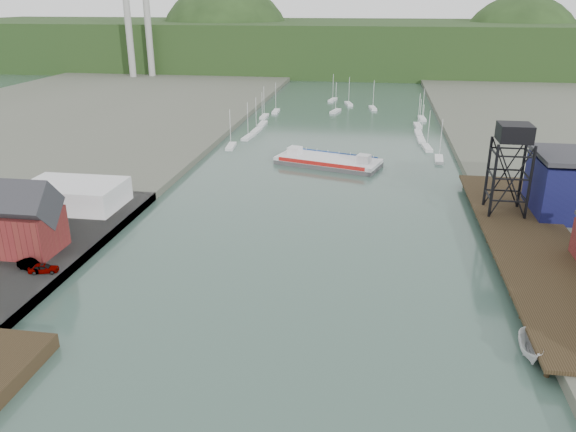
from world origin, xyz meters
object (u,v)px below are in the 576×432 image
(harbor_building, at_px, (17,224))
(chain_ferry, at_px, (328,161))
(motorboat, at_px, (530,348))
(car_west_a, at_px, (44,268))
(lift_tower, at_px, (514,138))

(harbor_building, height_order, chain_ferry, harbor_building)
(chain_ferry, xyz_separation_m, motorboat, (29.66, -75.37, 0.17))
(chain_ferry, height_order, motorboat, chain_ferry)
(chain_ferry, bearing_deg, car_west_a, -100.75)
(harbor_building, xyz_separation_m, motorboat, (71.97, -14.54, -4.88))
(motorboat, relative_size, car_west_a, 1.52)
(lift_tower, distance_m, motorboat, 45.21)
(lift_tower, relative_size, car_west_a, 3.90)
(harbor_building, height_order, lift_tower, lift_tower)
(lift_tower, height_order, motorboat, lift_tower)
(harbor_building, height_order, car_west_a, harbor_building)
(harbor_building, distance_m, motorboat, 73.58)
(harbor_building, relative_size, chain_ferry, 0.45)
(harbor_building, bearing_deg, motorboat, -11.43)
(car_west_a, bearing_deg, harbor_building, 35.22)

